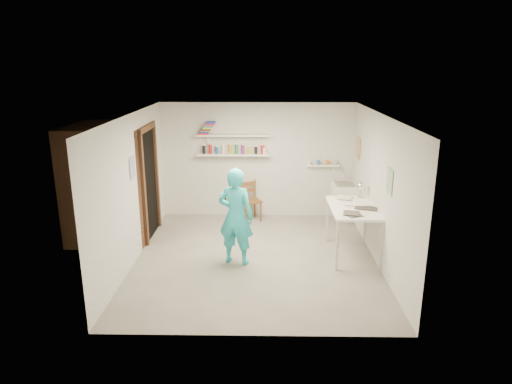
{
  "coord_description": "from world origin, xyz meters",
  "views": [
    {
      "loc": [
        0.13,
        -7.08,
        3.22
      ],
      "look_at": [
        0.0,
        0.4,
        1.05
      ],
      "focal_mm": 32.0,
      "sensor_mm": 36.0,
      "label": 1
    }
  ],
  "objects_px": {
    "wall_clock": "(233,197)",
    "work_table": "(352,231)",
    "belfast_sink": "(345,191)",
    "man": "(236,216)",
    "desk_lamp": "(361,186)",
    "wooden_chair": "(250,201)"
  },
  "relations": [
    {
      "from": "man",
      "to": "wall_clock",
      "type": "xyz_separation_m",
      "value": [
        -0.06,
        0.21,
        0.27
      ]
    },
    {
      "from": "belfast_sink",
      "to": "man",
      "type": "height_order",
      "value": "man"
    },
    {
      "from": "wall_clock",
      "to": "work_table",
      "type": "height_order",
      "value": "wall_clock"
    },
    {
      "from": "desk_lamp",
      "to": "wall_clock",
      "type": "bearing_deg",
      "value": -163.68
    },
    {
      "from": "work_table",
      "to": "desk_lamp",
      "type": "xyz_separation_m",
      "value": [
        0.21,
        0.52,
        0.65
      ]
    },
    {
      "from": "wooden_chair",
      "to": "work_table",
      "type": "relative_size",
      "value": 0.65
    },
    {
      "from": "wooden_chair",
      "to": "desk_lamp",
      "type": "relative_size",
      "value": 5.18
    },
    {
      "from": "man",
      "to": "belfast_sink",
      "type": "bearing_deg",
      "value": -121.7
    },
    {
      "from": "belfast_sink",
      "to": "work_table",
      "type": "xyz_separation_m",
      "value": [
        -0.11,
        -1.52,
        -0.27
      ]
    },
    {
      "from": "man",
      "to": "desk_lamp",
      "type": "distance_m",
      "value": 2.35
    },
    {
      "from": "work_table",
      "to": "desk_lamp",
      "type": "relative_size",
      "value": 8.0
    },
    {
      "from": "man",
      "to": "work_table",
      "type": "height_order",
      "value": "man"
    },
    {
      "from": "man",
      "to": "work_table",
      "type": "distance_m",
      "value": 2.02
    },
    {
      "from": "wooden_chair",
      "to": "work_table",
      "type": "height_order",
      "value": "work_table"
    },
    {
      "from": "wall_clock",
      "to": "work_table",
      "type": "bearing_deg",
      "value": 20.05
    },
    {
      "from": "man",
      "to": "wooden_chair",
      "type": "height_order",
      "value": "man"
    },
    {
      "from": "man",
      "to": "wall_clock",
      "type": "relative_size",
      "value": 5.56
    },
    {
      "from": "wall_clock",
      "to": "desk_lamp",
      "type": "height_order",
      "value": "wall_clock"
    },
    {
      "from": "belfast_sink",
      "to": "wall_clock",
      "type": "bearing_deg",
      "value": -142.12
    },
    {
      "from": "work_table",
      "to": "belfast_sink",
      "type": "bearing_deg",
      "value": 85.86
    },
    {
      "from": "wall_clock",
      "to": "wooden_chair",
      "type": "height_order",
      "value": "wall_clock"
    },
    {
      "from": "wall_clock",
      "to": "desk_lamp",
      "type": "relative_size",
      "value": 1.78
    }
  ]
}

